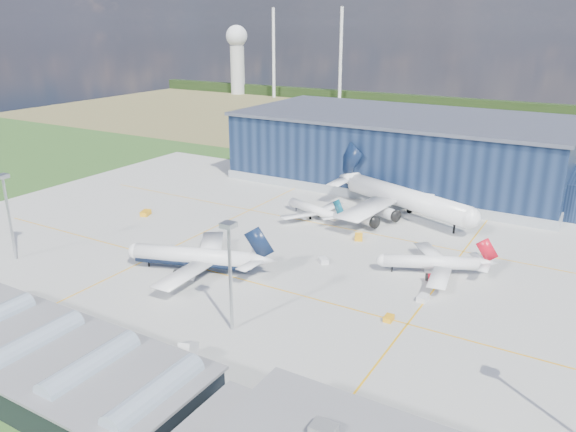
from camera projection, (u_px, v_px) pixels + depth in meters
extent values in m
plane|color=#305921|center=(270.00, 266.00, 143.01)|extent=(600.00, 600.00, 0.00)
cube|color=#969692|center=(290.00, 253.00, 151.13)|extent=(220.00, 160.00, 0.06)
cube|color=#F9AD0D|center=(248.00, 281.00, 134.86)|extent=(180.00, 0.40, 0.02)
cube|color=#F9AD0D|center=(331.00, 226.00, 171.44)|extent=(180.00, 0.40, 0.02)
cube|color=#F9AD0D|center=(202.00, 233.00, 165.58)|extent=(0.40, 120.00, 0.02)
cube|color=#F9AD0D|center=(436.00, 287.00, 131.84)|extent=(0.40, 120.00, 0.02)
cube|color=olive|center=(475.00, 131.00, 321.88)|extent=(600.00, 220.00, 0.01)
cube|color=black|center=(503.00, 107.00, 385.61)|extent=(600.00, 8.00, 8.00)
cylinder|color=white|center=(274.00, 54.00, 454.10)|extent=(2.40, 2.40, 70.00)
cylinder|color=white|center=(341.00, 56.00, 425.18)|extent=(2.40, 2.40, 70.00)
cylinder|color=silver|center=(238.00, 70.00, 482.34)|extent=(12.00, 12.00, 40.00)
sphere|color=white|center=(237.00, 36.00, 473.19)|extent=(18.00, 18.00, 18.00)
cube|color=#101C36|center=(401.00, 150.00, 216.17)|extent=(120.00, 60.00, 25.00)
cube|color=#959DA3|center=(400.00, 177.00, 219.73)|extent=(121.00, 61.00, 3.20)
cube|color=#4D5262|center=(404.00, 116.00, 211.92)|extent=(122.00, 62.00, 1.20)
cube|color=#B2B2AD|center=(323.00, 430.00, 70.87)|extent=(3.20, 2.60, 1.60)
cube|color=black|center=(38.00, 360.00, 98.07)|extent=(65.00, 22.00, 6.00)
cube|color=slate|center=(35.00, 344.00, 97.03)|extent=(66.00, 23.00, 0.50)
cylinder|color=#9AABBE|center=(35.00, 343.00, 96.96)|extent=(4.40, 18.00, 4.40)
cylinder|color=#9AABBE|center=(91.00, 367.00, 90.21)|extent=(4.40, 18.00, 4.40)
cylinder|color=#9AABBE|center=(155.00, 395.00, 83.47)|extent=(4.40, 18.00, 4.40)
cylinder|color=#AAADB1|center=(10.00, 220.00, 143.94)|extent=(0.70, 0.70, 22.00)
cube|color=#AAADB1|center=(2.00, 176.00, 140.19)|extent=(2.60, 2.60, 1.00)
cylinder|color=#AAADB1|center=(230.00, 280.00, 110.21)|extent=(0.70, 0.70, 22.00)
cube|color=#AAADB1|center=(228.00, 225.00, 106.45)|extent=(2.60, 2.60, 1.00)
cube|color=#F3A215|center=(146.00, 213.00, 180.57)|extent=(3.53, 4.44, 1.61)
cube|color=#F3A215|center=(389.00, 318.00, 116.78)|extent=(1.87, 2.70, 1.13)
cube|color=silver|center=(423.00, 298.00, 125.16)|extent=(2.21, 3.17, 1.32)
cube|color=silver|center=(430.00, 264.00, 141.57)|extent=(3.69, 5.70, 2.41)
cube|color=#F3A215|center=(359.00, 237.00, 160.49)|extent=(3.39, 4.09, 1.54)
cube|color=silver|center=(323.00, 260.00, 144.98)|extent=(3.64, 3.61, 1.33)
cube|color=silver|center=(188.00, 357.00, 101.07)|extent=(3.99, 5.93, 3.52)
imported|color=#99999E|center=(315.00, 408.00, 89.59)|extent=(3.23, 1.26, 1.05)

